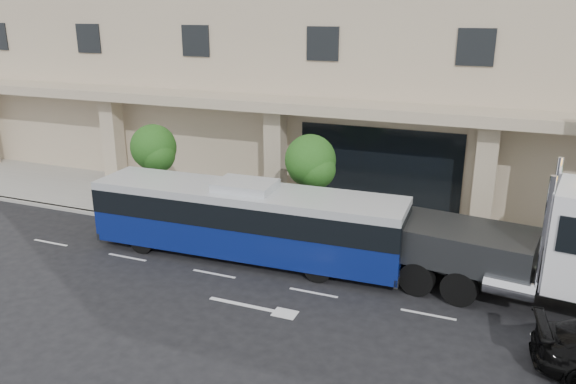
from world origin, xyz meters
name	(u,v)px	position (x,y,z in m)	size (l,w,h in m)	color
ground	(327,275)	(0.00, 0.00, 0.00)	(120.00, 120.00, 0.00)	black
sidewalk	(361,228)	(0.00, 5.00, 0.07)	(120.00, 6.00, 0.15)	gray
curb	(342,253)	(0.00, 2.00, 0.07)	(120.00, 0.30, 0.15)	gray
convention_center	(416,2)	(0.00, 15.42, 9.97)	(60.00, 17.60, 20.00)	tan
tree_left	(154,150)	(-9.97, 3.59, 3.11)	(2.27, 2.20, 4.22)	#422B19
tree_mid	(311,164)	(-1.97, 3.59, 3.26)	(2.28, 2.20, 4.38)	#422B19
city_bus	(246,219)	(-3.54, 0.38, 1.63)	(12.69, 3.08, 3.19)	black
tow_truck	(554,253)	(7.58, 0.37, 2.03)	(10.89, 3.84, 4.93)	#2D3033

